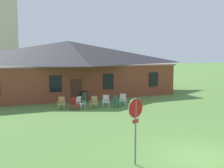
{
  "coord_description": "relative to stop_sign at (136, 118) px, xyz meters",
  "views": [
    {
      "loc": [
        -8.16,
        -8.92,
        4.46
      ],
      "look_at": [
        0.1,
        9.4,
        2.26
      ],
      "focal_mm": 44.05,
      "sensor_mm": 36.0,
      "label": 1
    }
  ],
  "objects": [
    {
      "name": "lawn_chair_right_end",
      "position": [
        3.83,
        12.03,
        -1.43
      ],
      "size": [
        0.8,
        0.84,
        0.96
      ],
      "color": "white",
      "rests_on": "ground"
    },
    {
      "name": "lawn_chair_by_porch",
      "position": [
        0.1,
        12.57,
        -1.43
      ],
      "size": [
        0.76,
        0.81,
        0.96
      ],
      "color": "tan",
      "rests_on": "ground"
    },
    {
      "name": "ground_plane",
      "position": [
        2.89,
        -0.47,
        -1.93
      ],
      "size": [
        200.0,
        200.0,
        0.0
      ],
      "primitive_type": "plane",
      "color": "#517A38"
    },
    {
      "name": "lawn_chair_middle",
      "position": [
        2.63,
        11.76,
        -1.43
      ],
      "size": [
        0.85,
        0.87,
        0.96
      ],
      "color": "tan",
      "rests_on": "ground"
    },
    {
      "name": "stop_sign",
      "position": [
        0.0,
        0.0,
        0.0
      ],
      "size": [
        0.77,
        0.28,
        2.72
      ],
      "color": "slate",
      "rests_on": "ground"
    },
    {
      "name": "trash_bin",
      "position": [
        2.9,
        15.12,
        -1.44
      ],
      "size": [
        0.56,
        0.56,
        0.98
      ],
      "color": "#335638",
      "rests_on": "ground"
    },
    {
      "name": "lawn_chair_left_end",
      "position": [
        1.51,
        12.08,
        -1.43
      ],
      "size": [
        0.79,
        0.84,
        0.96
      ],
      "color": "silver",
      "rests_on": "ground"
    },
    {
      "name": "lawn_chair_far_side",
      "position": [
        4.52,
        11.29,
        -1.43
      ],
      "size": [
        0.81,
        0.85,
        0.96
      ],
      "color": "#28704C",
      "rests_on": "ground"
    },
    {
      "name": "brick_building",
      "position": [
        2.89,
        20.41,
        1.07
      ],
      "size": [
        21.84,
        10.4,
        5.89
      ],
      "color": "brown",
      "rests_on": "ground"
    },
    {
      "name": "dome_tower",
      "position": [
        -2.91,
        41.12,
        7.21
      ],
      "size": [
        5.18,
        5.18,
        19.93
      ],
      "color": "beige",
      "rests_on": "ground"
    },
    {
      "name": "lawn_chair_near_door",
      "position": [
        0.93,
        11.82,
        -1.43
      ],
      "size": [
        0.69,
        0.73,
        0.96
      ],
      "color": "maroon",
      "rests_on": "ground"
    },
    {
      "name": "lawn_chair_under_eave",
      "position": [
        5.44,
        12.01,
        -1.43
      ],
      "size": [
        0.81,
        0.85,
        0.96
      ],
      "color": "silver",
      "rests_on": "ground"
    }
  ]
}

